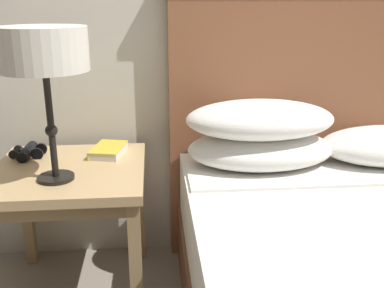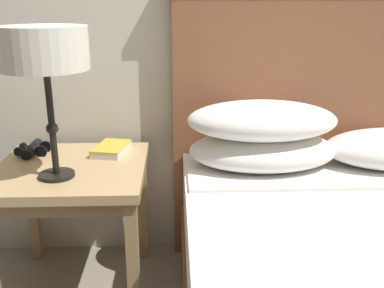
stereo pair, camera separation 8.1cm
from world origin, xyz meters
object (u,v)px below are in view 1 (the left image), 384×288
nightstand (70,186)px  binoculars_pair (28,152)px  book_on_nightstand (108,150)px  table_lamp (44,53)px

nightstand → binoculars_pair: binoculars_pair is taller
binoculars_pair → book_on_nightstand: bearing=0.8°
book_on_nightstand → nightstand: bearing=-132.5°
table_lamp → book_on_nightstand: bearing=58.2°
nightstand → book_on_nightstand: size_ratio=2.75×
nightstand → binoculars_pair: 0.26m
book_on_nightstand → binoculars_pair: 0.33m
book_on_nightstand → table_lamp: bearing=-121.8°
table_lamp → binoculars_pair: bearing=122.2°
nightstand → table_lamp: 0.54m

